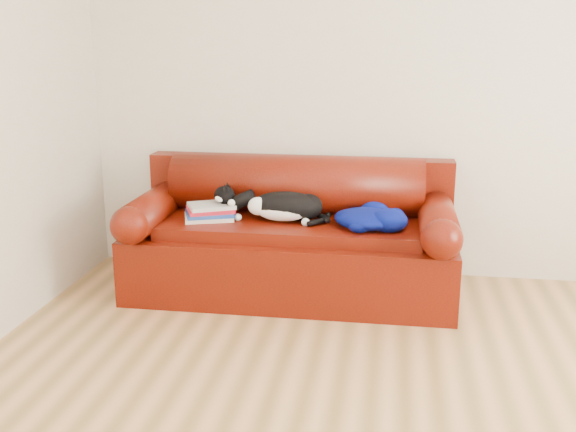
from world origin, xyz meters
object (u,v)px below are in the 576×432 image
object	(u,v)px
sofa_base	(291,258)
book_stack	(210,212)
blanket	(369,218)
cat	(285,207)

from	to	relation	value
sofa_base	book_stack	xyz separation A→B (m)	(-0.53, -0.06, 0.31)
book_stack	blanket	bearing A→B (deg)	-2.52
book_stack	blanket	world-z (taller)	blanket
cat	blanket	world-z (taller)	cat
book_stack	cat	world-z (taller)	cat
blanket	cat	bearing A→B (deg)	172.67
sofa_base	blanket	world-z (taller)	blanket
book_stack	cat	distance (m)	0.49
cat	blanket	bearing A→B (deg)	-11.81
book_stack	blanket	xyz separation A→B (m)	(1.03, -0.05, 0.01)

